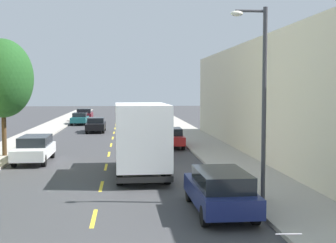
# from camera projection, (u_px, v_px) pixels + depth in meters

# --- Properties ---
(ground_plane) EXTENTS (160.00, 160.00, 0.00)m
(ground_plane) POSITION_uv_depth(u_px,v_px,m) (112.00, 141.00, 37.84)
(ground_plane) COLOR #38383A
(sidewalk_left) EXTENTS (3.20, 120.00, 0.14)m
(sidewalk_left) POSITION_uv_depth(u_px,v_px,m) (19.00, 144.00, 35.18)
(sidewalk_left) COLOR #A39E93
(sidewalk_left) RESTS_ON ground_plane
(sidewalk_right) EXTENTS (3.20, 120.00, 0.14)m
(sidewalk_right) POSITION_uv_depth(u_px,v_px,m) (201.00, 142.00, 36.53)
(sidewalk_right) COLOR #A39E93
(sidewalk_right) RESTS_ON ground_plane
(lane_centerline_dashes) EXTENTS (0.14, 47.20, 0.01)m
(lane_centerline_dashes) POSITION_uv_depth(u_px,v_px,m) (110.00, 149.00, 32.38)
(lane_centerline_dashes) COLOR yellow
(lane_centerline_dashes) RESTS_ON ground_plane
(apartment_block_opposite) EXTENTS (10.00, 36.00, 7.24)m
(apartment_block_opposite) POSITION_uv_depth(u_px,v_px,m) (325.00, 99.00, 28.96)
(apartment_block_opposite) COLOR beige
(apartment_block_opposite) RESTS_ON ground_plane
(street_tree_third) EXTENTS (3.70, 3.70, 7.20)m
(street_tree_third) POSITION_uv_depth(u_px,v_px,m) (3.00, 78.00, 28.04)
(street_tree_third) COLOR #47331E
(street_tree_third) RESTS_ON sidewalk_left
(street_lamp) EXTENTS (1.35, 0.28, 7.05)m
(street_lamp) POSITION_uv_depth(u_px,v_px,m) (260.00, 90.00, 16.60)
(street_lamp) COLOR #38383D
(street_lamp) RESTS_ON sidewalk_right
(delivery_box_truck) EXTENTS (2.54, 7.14, 3.55)m
(delivery_box_truck) POSITION_uv_depth(u_px,v_px,m) (141.00, 136.00, 22.30)
(delivery_box_truck) COLOR white
(delivery_box_truck) RESTS_ON ground_plane
(parked_sedan_red) EXTENTS (1.87, 4.53, 1.43)m
(parked_sedan_red) POSITION_uv_depth(u_px,v_px,m) (170.00, 137.00, 33.39)
(parked_sedan_red) COLOR #AD1E1E
(parked_sedan_red) RESTS_ON ground_plane
(parked_pickup_orange) EXTENTS (2.11, 5.34, 1.73)m
(parked_pickup_orange) POSITION_uv_depth(u_px,v_px,m) (149.00, 115.00, 59.90)
(parked_pickup_orange) COLOR orange
(parked_pickup_orange) RESTS_ON ground_plane
(parked_wagon_navy) EXTENTS (1.85, 4.71, 1.50)m
(parked_wagon_navy) POSITION_uv_depth(u_px,v_px,m) (220.00, 190.00, 15.63)
(parked_wagon_navy) COLOR navy
(parked_wagon_navy) RESTS_ON ground_plane
(parked_wagon_white) EXTENTS (1.86, 4.72, 1.50)m
(parked_wagon_white) POSITION_uv_depth(u_px,v_px,m) (35.00, 148.00, 26.63)
(parked_wagon_white) COLOR silver
(parked_wagon_white) RESTS_ON ground_plane
(parked_sedan_teal) EXTENTS (1.87, 4.53, 1.43)m
(parked_sedan_teal) POSITION_uv_depth(u_px,v_px,m) (80.00, 118.00, 55.00)
(parked_sedan_teal) COLOR #195B60
(parked_sedan_teal) RESTS_ON ground_plane
(parked_pickup_burgundy) EXTENTS (2.09, 5.33, 1.73)m
(parked_pickup_burgundy) POSITION_uv_depth(u_px,v_px,m) (85.00, 115.00, 60.49)
(parked_pickup_burgundy) COLOR maroon
(parked_pickup_burgundy) RESTS_ON ground_plane
(parked_sedan_forest) EXTENTS (1.83, 4.51, 1.43)m
(parked_sedan_forest) POSITION_uv_depth(u_px,v_px,m) (154.00, 119.00, 53.24)
(parked_sedan_forest) COLOR #194C28
(parked_sedan_forest) RESTS_ON ground_plane
(moving_black_sedan) EXTENTS (1.80, 4.50, 1.43)m
(moving_black_sedan) POSITION_uv_depth(u_px,v_px,m) (96.00, 125.00, 45.40)
(moving_black_sedan) COLOR black
(moving_black_sedan) RESTS_ON ground_plane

